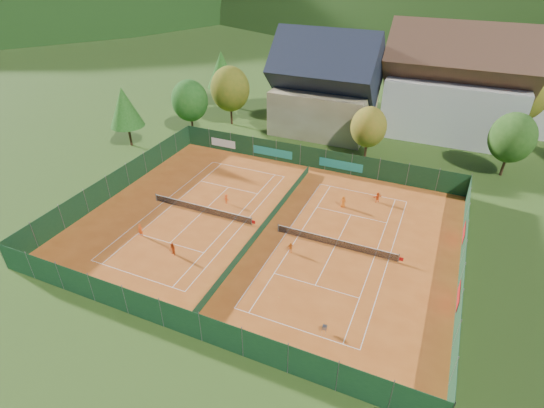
{
  "coord_description": "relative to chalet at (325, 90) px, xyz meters",
  "views": [
    {
      "loc": [
        15.94,
        -34.56,
        26.95
      ],
      "look_at": [
        0.0,
        2.0,
        2.0
      ],
      "focal_mm": 28.0,
      "sensor_mm": 36.0,
      "label": 1
    }
  ],
  "objects": [
    {
      "name": "hotel_block_a",
      "position": [
        19.0,
        6.0,
        0.76
      ],
      "size": [
        21.6,
        11.0,
        17.25
      ],
      "color": "silver",
      "rests_on": "ground"
    },
    {
      "name": "fence_north",
      "position": [
        2.54,
        -14.01,
        -5.16
      ],
      "size": [
        40.0,
        0.1,
        3.0
      ],
      "color": "#13341B",
      "rests_on": "ground"
    },
    {
      "name": "court_markings_left",
      "position": [
        -5.0,
        -30.0,
        -6.61
      ],
      "size": [
        11.03,
        23.83,
        0.0
      ],
      "color": "white",
      "rests_on": "ground"
    },
    {
      "name": "fence_south",
      "position": [
        3.0,
        -46.0,
        -5.12
      ],
      "size": [
        40.0,
        0.04,
        3.0
      ],
      "color": "#163C1F",
      "rests_on": "ground"
    },
    {
      "name": "court_markings_right",
      "position": [
        11.0,
        -30.0,
        -6.61
      ],
      "size": [
        11.03,
        23.83,
        0.0
      ],
      "color": "white",
      "rests_on": "ground"
    },
    {
      "name": "loose_ball_0",
      "position": [
        -5.64,
        -33.26,
        -6.59
      ],
      "size": [
        0.07,
        0.07,
        0.07
      ],
      "primitive_type": "sphere",
      "color": "#CCD833",
      "rests_on": "ground"
    },
    {
      "name": "ball_hopper",
      "position": [
        13.4,
        -41.3,
        -6.07
      ],
      "size": [
        0.34,
        0.34,
        0.8
      ],
      "color": "slate",
      "rests_on": "ground"
    },
    {
      "name": "player_right_near",
      "position": [
        7.12,
        -32.79,
        -6.03
      ],
      "size": [
        0.72,
        0.68,
        1.2
      ],
      "primitive_type": "imported",
      "rotation": [
        0.0,
        0.0,
        0.71
      ],
      "color": "#D35F12",
      "rests_on": "ground"
    },
    {
      "name": "fence_east",
      "position": [
        23.0,
        -29.95,
        -5.14
      ],
      "size": [
        0.09,
        32.0,
        3.0
      ],
      "color": "#13361F",
      "rests_on": "ground"
    },
    {
      "name": "chalet",
      "position": [
        0.0,
        0.0,
        0.0
      ],
      "size": [
        16.2,
        12.0,
        16.0
      ],
      "color": "#BFB187",
      "rests_on": "ground"
    },
    {
      "name": "tree_east_front",
      "position": [
        27.0,
        -6.0,
        -1.23
      ],
      "size": [
        5.72,
        5.72,
        8.69
      ],
      "color": "#472919",
      "rests_on": "ground"
    },
    {
      "name": "clay_pad",
      "position": [
        3.0,
        -30.0,
        -6.62
      ],
      "size": [
        40.0,
        32.0,
        0.01
      ],
      "primitive_type": "cube",
      "color": "#BA541B",
      "rests_on": "ground"
    },
    {
      "name": "player_right_far_b",
      "position": [
        13.16,
        -19.57,
        -5.96
      ],
      "size": [
        1.2,
        1.09,
        1.33
      ],
      "primitive_type": "imported",
      "rotation": [
        0.0,
        0.0,
        3.83
      ],
      "color": "#EF5215",
      "rests_on": "ground"
    },
    {
      "name": "tree_west_back",
      "position": [
        -21.0,
        4.0,
        0.11
      ],
      "size": [
        5.6,
        5.6,
        10.0
      ],
      "color": "#472C19",
      "rests_on": "ground"
    },
    {
      "name": "loose_ball_1",
      "position": [
        8.52,
        -39.16,
        -6.59
      ],
      "size": [
        0.07,
        0.07,
        0.07
      ],
      "primitive_type": "sphere",
      "color": "#CCD833",
      "rests_on": "ground"
    },
    {
      "name": "player_left_far",
      "position": [
        -3.32,
        -27.14,
        -6.0
      ],
      "size": [
        0.87,
        0.58,
        1.25
      ],
      "primitive_type": "imported",
      "rotation": [
        0.0,
        0.0,
        2.98
      ],
      "color": "#F25015",
      "rests_on": "ground"
    },
    {
      "name": "player_left_near",
      "position": [
        -8.54,
        -36.54,
        -5.88
      ],
      "size": [
        0.59,
        0.43,
        1.48
      ],
      "primitive_type": "imported",
      "rotation": [
        0.0,
        0.0,
        0.15
      ],
      "color": "#FE5916",
      "rests_on": "ground"
    },
    {
      "name": "tree_east_back",
      "position": [
        29.0,
        10.0,
        0.12
      ],
      "size": [
        7.15,
        7.15,
        10.86
      ],
      "color": "#422C17",
      "rests_on": "ground"
    },
    {
      "name": "tennis_net_left",
      "position": [
        -4.85,
        -30.0,
        -6.12
      ],
      "size": [
        13.3,
        0.1,
        1.02
      ],
      "color": "#59595B",
      "rests_on": "ground"
    },
    {
      "name": "player_left_mid",
      "position": [
        -3.49,
        -37.94,
        -5.9
      ],
      "size": [
        0.87,
        0.8,
        1.46
      ],
      "primitive_type": "imported",
      "rotation": [
        0.0,
        0.0,
        -0.43
      ],
      "color": "#CE4512",
      "rests_on": "ground"
    },
    {
      "name": "fence_west",
      "position": [
        -17.0,
        -30.0,
        -5.12
      ],
      "size": [
        0.04,
        32.0,
        3.0
      ],
      "color": "#14371C",
      "rests_on": "ground"
    },
    {
      "name": "mountain_backdrop",
      "position": [
        31.54,
        203.48,
        -46.26
      ],
      "size": [
        820.0,
        530.0,
        242.0
      ],
      "color": "black",
      "rests_on": "ground"
    },
    {
      "name": "court_divider",
      "position": [
        3.0,
        -30.0,
        -6.12
      ],
      "size": [
        0.03,
        28.8,
        1.0
      ],
      "color": "#163C24",
      "rests_on": "ground"
    },
    {
      "name": "player_right_far_a",
      "position": [
        9.68,
        -22.31,
        -5.89
      ],
      "size": [
        0.78,
        0.56,
        1.47
      ],
      "primitive_type": "imported",
      "rotation": [
        0.0,
        0.0,
        3.28
      ],
      "color": "orange",
      "rests_on": "ground"
    },
    {
      "name": "tree_center",
      "position": [
        9.0,
        -8.0,
        -1.91
      ],
      "size": [
        5.01,
        5.01,
        7.6
      ],
      "color": "#4D2E1B",
      "rests_on": "ground"
    },
    {
      "name": "tree_west_mid",
      "position": [
        -15.0,
        -4.0,
        -0.56
      ],
      "size": [
        6.44,
        6.44,
        9.78
      ],
      "color": "#432617",
      "rests_on": "ground"
    },
    {
      "name": "tennis_net_right",
      "position": [
        11.15,
        -30.0,
        -6.12
      ],
      "size": [
        13.3,
        0.1,
        1.02
      ],
      "color": "#59595B",
      "rests_on": "ground"
    },
    {
      "name": "tree_west_front",
      "position": [
        -19.0,
        -10.0,
        -1.23
      ],
      "size": [
        5.72,
        5.72,
        8.69
      ],
      "color": "#462B19",
      "rests_on": "ground"
    },
    {
      "name": "tree_west_side",
      "position": [
        -25.0,
        -18.0,
        -0.56
      ],
      "size": [
        5.04,
        5.04,
        9.0
      ],
      "color": "#452918",
      "rests_on": "ground"
    },
    {
      "name": "ground",
      "position": [
        3.0,
        -30.0,
        -6.64
      ],
      "size": [
        600.0,
        600.0,
        0.0
      ],
      "primitive_type": "plane",
      "color": "#2D4C17",
      "rests_on": "ground"
    }
  ]
}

